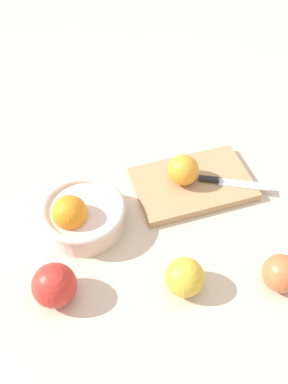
{
  "coord_description": "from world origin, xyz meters",
  "views": [
    {
      "loc": [
        -0.21,
        -0.48,
        0.74
      ],
      "look_at": [
        0.03,
        0.07,
        0.04
      ],
      "focal_mm": 40.96,
      "sensor_mm": 36.0,
      "label": 1
    }
  ],
  "objects_px": {
    "cutting_board": "(193,184)",
    "orange_on_board": "(183,170)",
    "apple_front_right": "(281,273)",
    "apple_front_left": "(54,285)",
    "apple_front_center": "(185,277)",
    "knife": "(224,181)",
    "bowl": "(81,215)"
  },
  "relations": [
    {
      "from": "cutting_board",
      "to": "apple_front_left",
      "type": "bearing_deg",
      "value": -158.08
    },
    {
      "from": "knife",
      "to": "orange_on_board",
      "type": "bearing_deg",
      "value": 152.58
    },
    {
      "from": "apple_front_center",
      "to": "orange_on_board",
      "type": "bearing_deg",
      "value": 64.27
    },
    {
      "from": "knife",
      "to": "apple_front_left",
      "type": "distance_m",
      "value": 0.43
    },
    {
      "from": "orange_on_board",
      "to": "apple_front_left",
      "type": "bearing_deg",
      "value": -155.34
    },
    {
      "from": "apple_front_right",
      "to": "knife",
      "type": "bearing_deg",
      "value": 84.71
    },
    {
      "from": "orange_on_board",
      "to": "apple_front_right",
      "type": "distance_m",
      "value": 0.3
    },
    {
      "from": "knife",
      "to": "apple_front_left",
      "type": "xyz_separation_m",
      "value": [
        -0.41,
        -0.11,
        0.02
      ]
    },
    {
      "from": "apple_front_center",
      "to": "apple_front_left",
      "type": "distance_m",
      "value": 0.24
    },
    {
      "from": "knife",
      "to": "cutting_board",
      "type": "bearing_deg",
      "value": 152.11
    },
    {
      "from": "orange_on_board",
      "to": "apple_front_center",
      "type": "relative_size",
      "value": 0.92
    },
    {
      "from": "apple_front_left",
      "to": "orange_on_board",
      "type": "bearing_deg",
      "value": 24.66
    },
    {
      "from": "knife",
      "to": "apple_front_center",
      "type": "height_order",
      "value": "apple_front_center"
    },
    {
      "from": "bowl",
      "to": "apple_front_center",
      "type": "relative_size",
      "value": 2.37
    },
    {
      "from": "bowl",
      "to": "cutting_board",
      "type": "bearing_deg",
      "value": 1.77
    },
    {
      "from": "cutting_board",
      "to": "apple_front_left",
      "type": "distance_m",
      "value": 0.38
    },
    {
      "from": "knife",
      "to": "apple_front_center",
      "type": "relative_size",
      "value": 1.91
    },
    {
      "from": "apple_front_right",
      "to": "bowl",
      "type": "bearing_deg",
      "value": 137.56
    },
    {
      "from": "knife",
      "to": "apple_front_right",
      "type": "bearing_deg",
      "value": -95.29
    },
    {
      "from": "bowl",
      "to": "apple_front_right",
      "type": "height_order",
      "value": "bowl"
    },
    {
      "from": "apple_front_right",
      "to": "apple_front_center",
      "type": "relative_size",
      "value": 0.97
    },
    {
      "from": "apple_front_right",
      "to": "apple_front_center",
      "type": "bearing_deg",
      "value": 159.75
    },
    {
      "from": "apple_front_right",
      "to": "apple_front_left",
      "type": "relative_size",
      "value": 0.87
    },
    {
      "from": "knife",
      "to": "apple_front_center",
      "type": "bearing_deg",
      "value": -135.71
    },
    {
      "from": "apple_front_center",
      "to": "bowl",
      "type": "bearing_deg",
      "value": 121.63
    },
    {
      "from": "cutting_board",
      "to": "apple_front_center",
      "type": "relative_size",
      "value": 3.47
    },
    {
      "from": "apple_front_right",
      "to": "apple_front_left",
      "type": "distance_m",
      "value": 0.41
    },
    {
      "from": "orange_on_board",
      "to": "knife",
      "type": "distance_m",
      "value": 0.1
    },
    {
      "from": "orange_on_board",
      "to": "knife",
      "type": "bearing_deg",
      "value": -27.42
    },
    {
      "from": "orange_on_board",
      "to": "apple_front_center",
      "type": "height_order",
      "value": "orange_on_board"
    },
    {
      "from": "bowl",
      "to": "orange_on_board",
      "type": "height_order",
      "value": "bowl"
    },
    {
      "from": "cutting_board",
      "to": "orange_on_board",
      "type": "height_order",
      "value": "orange_on_board"
    }
  ]
}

